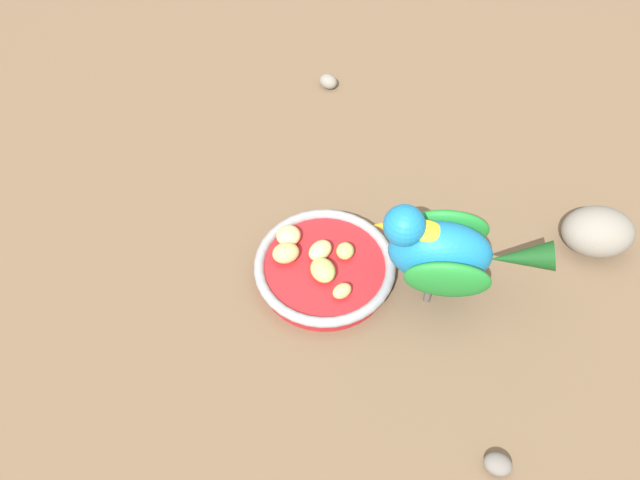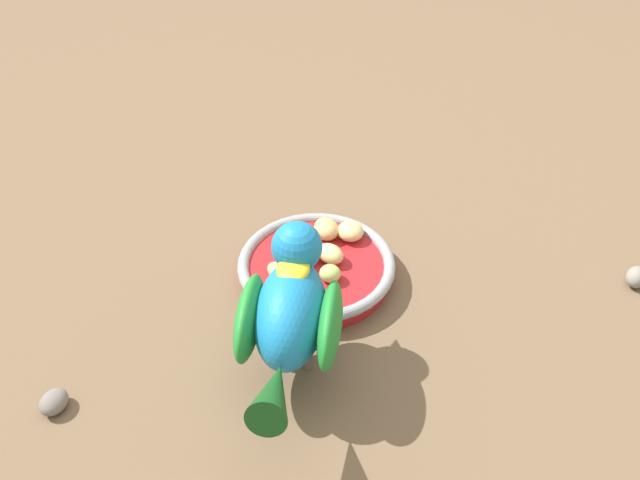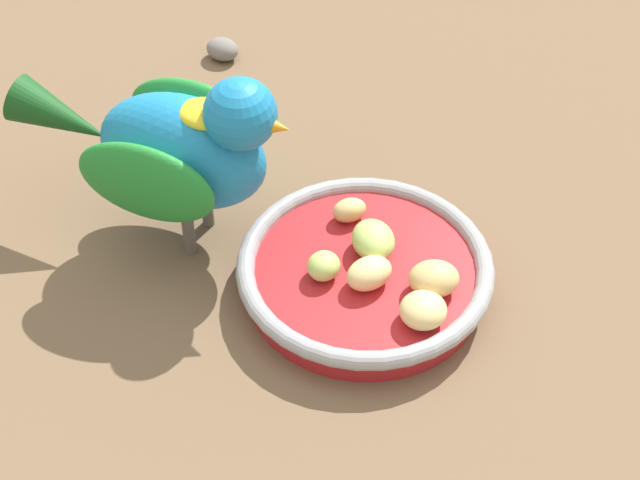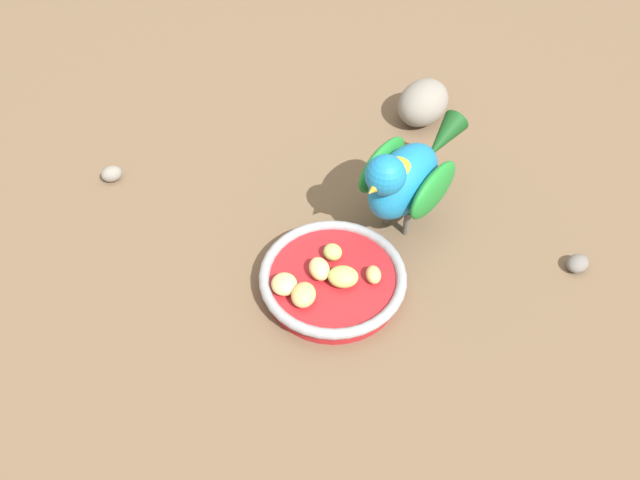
{
  "view_description": "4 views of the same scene",
  "coord_description": "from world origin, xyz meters",
  "px_view_note": "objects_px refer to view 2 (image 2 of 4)",
  "views": [
    {
      "loc": [
        0.44,
        -0.29,
        0.77
      ],
      "look_at": [
        -0.01,
        -0.03,
        0.07
      ],
      "focal_mm": 39.23,
      "sensor_mm": 36.0,
      "label": 1
    },
    {
      "loc": [
        0.31,
        0.51,
        0.58
      ],
      "look_at": [
        -0.01,
        -0.04,
        0.05
      ],
      "focal_mm": 40.19,
      "sensor_mm": 36.0,
      "label": 2
    },
    {
      "loc": [
        -0.45,
        0.15,
        0.53
      ],
      "look_at": [
        0.01,
        0.01,
        0.04
      ],
      "focal_mm": 54.88,
      "sensor_mm": 36.0,
      "label": 3
    },
    {
      "loc": [
        -0.02,
        -0.55,
        0.69
      ],
      "look_at": [
        -0.02,
        0.0,
        0.06
      ],
      "focal_mm": 38.09,
      "sensor_mm": 36.0,
      "label": 4
    }
  ],
  "objects_px": {
    "pebble_0": "(637,277)",
    "apple_piece_3": "(303,255)",
    "feeding_bowl": "(320,267)",
    "pebble_1": "(54,402)",
    "apple_piece_4": "(276,271)",
    "apple_piece_0": "(326,229)",
    "apple_piece_2": "(329,274)",
    "parrot": "(290,313)",
    "apple_piece_5": "(350,231)",
    "apple_piece_1": "(330,254)"
  },
  "relations": [
    {
      "from": "pebble_0",
      "to": "apple_piece_3",
      "type": "bearing_deg",
      "value": -32.19
    },
    {
      "from": "feeding_bowl",
      "to": "pebble_1",
      "type": "xyz_separation_m",
      "value": [
        0.32,
        0.03,
        -0.01
      ]
    },
    {
      "from": "apple_piece_4",
      "to": "apple_piece_0",
      "type": "bearing_deg",
      "value": -159.04
    },
    {
      "from": "apple_piece_2",
      "to": "parrot",
      "type": "distance_m",
      "value": 0.13
    },
    {
      "from": "feeding_bowl",
      "to": "parrot",
      "type": "relative_size",
      "value": 0.95
    },
    {
      "from": "apple_piece_0",
      "to": "parrot",
      "type": "xyz_separation_m",
      "value": [
        0.13,
        0.15,
        0.05
      ]
    },
    {
      "from": "apple_piece_5",
      "to": "pebble_1",
      "type": "distance_m",
      "value": 0.38
    },
    {
      "from": "feeding_bowl",
      "to": "apple_piece_3",
      "type": "relative_size",
      "value": 4.91
    },
    {
      "from": "apple_piece_5",
      "to": "pebble_0",
      "type": "bearing_deg",
      "value": 139.86
    },
    {
      "from": "parrot",
      "to": "pebble_1",
      "type": "distance_m",
      "value": 0.25
    },
    {
      "from": "apple_piece_1",
      "to": "pebble_1",
      "type": "relative_size",
      "value": 1.09
    },
    {
      "from": "apple_piece_2",
      "to": "apple_piece_5",
      "type": "relative_size",
      "value": 0.75
    },
    {
      "from": "apple_piece_3",
      "to": "pebble_1",
      "type": "height_order",
      "value": "apple_piece_3"
    },
    {
      "from": "apple_piece_0",
      "to": "apple_piece_1",
      "type": "xyz_separation_m",
      "value": [
        0.02,
        0.04,
        -0.0
      ]
    },
    {
      "from": "apple_piece_4",
      "to": "pebble_0",
      "type": "relative_size",
      "value": 0.85
    },
    {
      "from": "pebble_1",
      "to": "apple_piece_0",
      "type": "bearing_deg",
      "value": -168.94
    },
    {
      "from": "apple_piece_2",
      "to": "pebble_0",
      "type": "height_order",
      "value": "apple_piece_2"
    },
    {
      "from": "feeding_bowl",
      "to": "pebble_0",
      "type": "bearing_deg",
      "value": 147.75
    },
    {
      "from": "apple_piece_3",
      "to": "parrot",
      "type": "distance_m",
      "value": 0.16
    },
    {
      "from": "apple_piece_1",
      "to": "apple_piece_2",
      "type": "xyz_separation_m",
      "value": [
        0.02,
        0.03,
        -0.0
      ]
    },
    {
      "from": "apple_piece_2",
      "to": "apple_piece_0",
      "type": "bearing_deg",
      "value": -118.56
    },
    {
      "from": "apple_piece_3",
      "to": "apple_piece_4",
      "type": "bearing_deg",
      "value": 8.14
    },
    {
      "from": "feeding_bowl",
      "to": "apple_piece_0",
      "type": "distance_m",
      "value": 0.05
    },
    {
      "from": "apple_piece_1",
      "to": "apple_piece_4",
      "type": "bearing_deg",
      "value": -6.67
    },
    {
      "from": "apple_piece_5",
      "to": "apple_piece_3",
      "type": "bearing_deg",
      "value": 8.19
    },
    {
      "from": "apple_piece_4",
      "to": "apple_piece_1",
      "type": "bearing_deg",
      "value": 173.33
    },
    {
      "from": "apple_piece_1",
      "to": "apple_piece_3",
      "type": "distance_m",
      "value": 0.03
    },
    {
      "from": "pebble_0",
      "to": "apple_piece_1",
      "type": "bearing_deg",
      "value": -32.88
    },
    {
      "from": "apple_piece_3",
      "to": "apple_piece_5",
      "type": "relative_size",
      "value": 1.15
    },
    {
      "from": "feeding_bowl",
      "to": "apple_piece_3",
      "type": "distance_m",
      "value": 0.03
    },
    {
      "from": "feeding_bowl",
      "to": "parrot",
      "type": "distance_m",
      "value": 0.16
    },
    {
      "from": "apple_piece_3",
      "to": "pebble_1",
      "type": "relative_size",
      "value": 1.19
    },
    {
      "from": "apple_piece_4",
      "to": "apple_piece_3",
      "type": "bearing_deg",
      "value": -171.86
    },
    {
      "from": "apple_piece_2",
      "to": "apple_piece_3",
      "type": "bearing_deg",
      "value": -75.44
    },
    {
      "from": "apple_piece_0",
      "to": "pebble_1",
      "type": "relative_size",
      "value": 1.12
    },
    {
      "from": "parrot",
      "to": "pebble_0",
      "type": "relative_size",
      "value": 6.36
    },
    {
      "from": "apple_piece_5",
      "to": "apple_piece_4",
      "type": "bearing_deg",
      "value": 8.17
    },
    {
      "from": "parrot",
      "to": "apple_piece_0",
      "type": "bearing_deg",
      "value": -3.81
    },
    {
      "from": "feeding_bowl",
      "to": "apple_piece_2",
      "type": "height_order",
      "value": "apple_piece_2"
    },
    {
      "from": "apple_piece_1",
      "to": "pebble_1",
      "type": "distance_m",
      "value": 0.34
    },
    {
      "from": "apple_piece_1",
      "to": "pebble_0",
      "type": "distance_m",
      "value": 0.36
    },
    {
      "from": "apple_piece_4",
      "to": "apple_piece_5",
      "type": "relative_size",
      "value": 0.8
    },
    {
      "from": "apple_piece_0",
      "to": "apple_piece_1",
      "type": "relative_size",
      "value": 1.03
    },
    {
      "from": "parrot",
      "to": "pebble_0",
      "type": "bearing_deg",
      "value": -64.72
    },
    {
      "from": "feeding_bowl",
      "to": "pebble_1",
      "type": "distance_m",
      "value": 0.32
    },
    {
      "from": "parrot",
      "to": "pebble_1",
      "type": "xyz_separation_m",
      "value": [
        0.22,
        -0.08,
        -0.08
      ]
    },
    {
      "from": "apple_piece_3",
      "to": "apple_piece_4",
      "type": "xyz_separation_m",
      "value": [
        0.04,
        0.01,
        -0.0
      ]
    },
    {
      "from": "feeding_bowl",
      "to": "apple_piece_5",
      "type": "bearing_deg",
      "value": -159.63
    },
    {
      "from": "apple_piece_5",
      "to": "parrot",
      "type": "xyz_separation_m",
      "value": [
        0.15,
        0.13,
        0.06
      ]
    },
    {
      "from": "apple_piece_2",
      "to": "parrot",
      "type": "bearing_deg",
      "value": 41.05
    }
  ]
}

